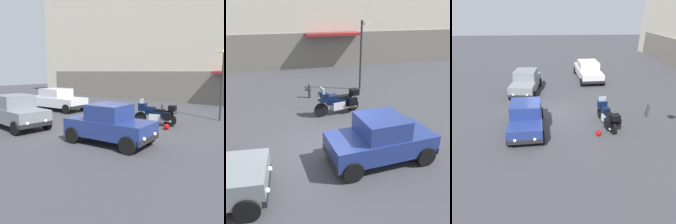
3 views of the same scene
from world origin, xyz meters
TOP-DOWN VIEW (x-y plane):
  - ground_plane at (0.00, 0.00)m, footprint 80.00×80.00m
  - building_facade_rear at (0.00, 14.11)m, footprint 39.98×3.40m
  - motorcycle at (1.32, 3.05)m, footprint 2.25×0.95m
  - helmet at (2.24, 2.42)m, footprint 0.28×0.28m
  - car_hatchback_near at (-3.92, -1.73)m, footprint 3.99×2.13m
  - car_sedan_far at (-6.86, 3.34)m, footprint 4.64×2.10m
  - car_compact_side at (1.54, -1.14)m, footprint 3.55×1.89m
  - streetlamp_curbside at (3.67, 6.23)m, footprint 0.28×0.94m
  - bollard_curbside at (0.42, 5.64)m, footprint 0.16×0.16m

SIDE VIEW (x-z plane):
  - ground_plane at x=0.00m, z-range 0.00..0.00m
  - helmet at x=2.24m, z-range 0.00..0.28m
  - bollard_curbside at x=0.42m, z-range 0.03..0.83m
  - motorcycle at x=1.32m, z-range -0.06..1.30m
  - car_compact_side at x=1.54m, z-range -0.01..1.55m
  - car_sedan_far at x=-6.86m, z-range 0.00..1.56m
  - car_hatchback_near at x=-3.92m, z-range -0.01..1.63m
  - streetlamp_curbside at x=3.67m, z-range 0.49..4.50m
  - building_facade_rear at x=0.00m, z-range -0.05..11.59m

